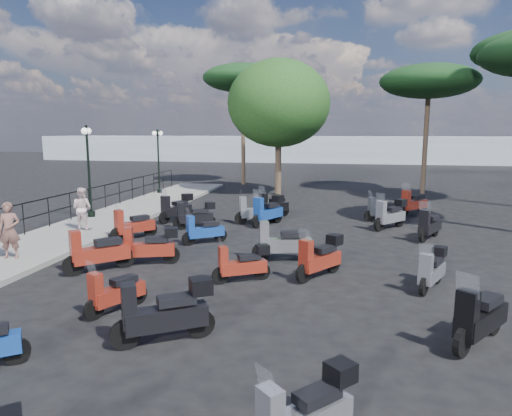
% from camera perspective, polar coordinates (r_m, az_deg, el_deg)
% --- Properties ---
extents(ground, '(120.00, 120.00, 0.00)m').
position_cam_1_polar(ground, '(12.31, -3.28, -7.76)').
color(ground, black).
rests_on(ground, ground).
extents(sidewalk, '(3.00, 30.00, 0.15)m').
position_cam_1_polar(sidewalk, '(17.56, -21.79, -2.90)').
color(sidewalk, slate).
rests_on(sidewalk, ground).
extents(railing, '(0.04, 26.04, 1.10)m').
position_cam_1_polar(railing, '(17.99, -25.78, -0.22)').
color(railing, black).
rests_on(railing, sidewalk).
extents(lamp_post_1, '(0.58, 1.04, 3.75)m').
position_cam_1_polar(lamp_post_1, '(19.89, -20.21, 5.04)').
color(lamp_post_1, black).
rests_on(lamp_post_1, sidewalk).
extents(lamp_post_2, '(0.29, 1.07, 3.61)m').
position_cam_1_polar(lamp_post_2, '(26.70, -12.11, 6.27)').
color(lamp_post_2, black).
rests_on(lamp_post_2, sidewalk).
extents(woman, '(0.67, 0.54, 1.59)m').
position_cam_1_polar(woman, '(14.43, -28.46, -2.46)').
color(woman, brown).
rests_on(woman, sidewalk).
extents(pedestrian_far, '(0.78, 0.63, 1.52)m').
position_cam_1_polar(pedestrian_far, '(17.63, -20.92, -0.04)').
color(pedestrian_far, beige).
rests_on(pedestrian_far, sidewalk).
extents(scooter_2, '(1.41, 1.39, 1.49)m').
position_cam_1_polar(scooter_2, '(12.71, -19.22, -5.31)').
color(scooter_2, black).
rests_on(scooter_2, ground).
extents(scooter_3, '(1.15, 1.41, 1.36)m').
position_cam_1_polar(scooter_3, '(16.15, -15.14, -2.14)').
color(scooter_3, black).
rests_on(scooter_3, ground).
extents(scooter_4, '(1.50, 0.98, 1.32)m').
position_cam_1_polar(scooter_4, '(17.40, -7.64, -0.98)').
color(scooter_4, black).
rests_on(scooter_4, ground).
extents(scooter_5, '(0.99, 1.67, 1.43)m').
position_cam_1_polar(scooter_5, '(18.92, -9.93, -0.06)').
color(scooter_5, black).
rests_on(scooter_5, ground).
extents(scooter_7, '(1.63, 1.13, 1.46)m').
position_cam_1_polar(scooter_7, '(8.28, -11.35, -12.75)').
color(scooter_7, black).
rests_on(scooter_7, ground).
extents(scooter_8, '(0.82, 1.38, 1.19)m').
position_cam_1_polar(scooter_8, '(9.87, -17.24, -10.10)').
color(scooter_8, black).
rests_on(scooter_8, ground).
extents(scooter_9, '(1.66, 0.78, 1.36)m').
position_cam_1_polar(scooter_9, '(13.01, -13.18, -4.69)').
color(scooter_9, black).
rests_on(scooter_9, ground).
extents(scooter_10, '(1.29, 1.02, 1.23)m').
position_cam_1_polar(scooter_10, '(15.09, -6.58, -2.86)').
color(scooter_10, black).
rests_on(scooter_10, ground).
extents(scooter_11, '(1.65, 0.92, 1.40)m').
position_cam_1_polar(scooter_11, '(18.21, -0.09, -0.46)').
color(scooter_11, black).
rests_on(scooter_11, ground).
extents(scooter_13, '(1.19, 1.23, 1.24)m').
position_cam_1_polar(scooter_13, '(5.75, 6.16, -24.32)').
color(scooter_13, black).
rests_on(scooter_13, ground).
extents(scooter_14, '(1.35, 0.88, 1.18)m').
position_cam_1_polar(scooter_14, '(11.25, -1.73, -7.05)').
color(scooter_14, black).
rests_on(scooter_14, ground).
extents(scooter_15, '(1.83, 0.77, 1.48)m').
position_cam_1_polar(scooter_15, '(13.01, 3.36, -4.44)').
color(scooter_15, black).
rests_on(scooter_15, ground).
extents(scooter_16, '(1.07, 1.71, 1.48)m').
position_cam_1_polar(scooter_16, '(17.88, 1.51, -0.41)').
color(scooter_16, black).
rests_on(scooter_16, ground).
extents(scooter_17, '(1.22, 1.45, 1.43)m').
position_cam_1_polar(scooter_17, '(19.35, 2.06, 0.16)').
color(scooter_17, black).
rests_on(scooter_17, ground).
extents(scooter_20, '(0.85, 1.41, 1.21)m').
position_cam_1_polar(scooter_20, '(11.52, 21.14, -7.26)').
color(scooter_20, black).
rests_on(scooter_20, ground).
extents(scooter_21, '(1.12, 1.47, 1.35)m').
position_cam_1_polar(scooter_21, '(11.67, 7.97, -6.21)').
color(scooter_21, black).
rests_on(scooter_21, ground).
extents(scooter_22, '(1.30, 1.46, 1.42)m').
position_cam_1_polar(scooter_22, '(17.96, 16.45, -0.83)').
color(scooter_22, black).
rests_on(scooter_22, ground).
extents(scooter_23, '(1.34, 1.43, 1.47)m').
position_cam_1_polar(scooter_23, '(21.22, 19.06, 0.52)').
color(scooter_23, black).
rests_on(scooter_23, ground).
extents(scooter_25, '(1.19, 1.49, 1.43)m').
position_cam_1_polar(scooter_25, '(8.91, 26.11, -12.30)').
color(scooter_25, black).
rests_on(scooter_25, ground).
extents(scooter_27, '(0.98, 1.60, 1.40)m').
position_cam_1_polar(scooter_27, '(16.58, 20.83, -2.10)').
color(scooter_27, black).
rests_on(scooter_27, ground).
extents(scooter_28, '(1.49, 0.84, 1.27)m').
position_cam_1_polar(scooter_28, '(19.48, 15.40, -0.27)').
color(scooter_28, black).
rests_on(scooter_28, ground).
extents(broadleaf_tree, '(5.84, 5.84, 7.69)m').
position_cam_1_polar(broadleaf_tree, '(26.60, 2.85, 12.90)').
color(broadleaf_tree, '#38281E').
rests_on(broadleaf_tree, ground).
extents(pine_0, '(5.54, 5.54, 7.42)m').
position_cam_1_polar(pine_0, '(28.65, 20.83, 14.53)').
color(pine_0, '#38281E').
rests_on(pine_0, ground).
extents(pine_2, '(5.39, 5.39, 8.10)m').
position_cam_1_polar(pine_2, '(31.71, -1.64, 15.87)').
color(pine_2, '#38281E').
rests_on(pine_2, ground).
extents(distant_hills, '(70.00, 8.00, 3.00)m').
position_cam_1_polar(distant_hills, '(56.50, 8.06, 7.33)').
color(distant_hills, gray).
rests_on(distant_hills, ground).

